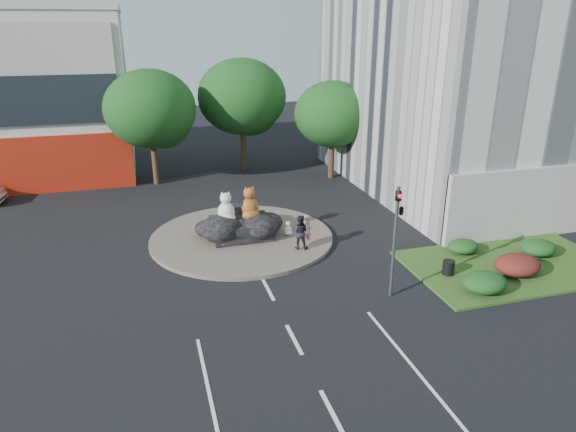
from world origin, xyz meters
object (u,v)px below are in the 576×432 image
pedestrian_pink (306,230)px  pedestrian_dark (300,232)px  cat_white (226,207)px  kitten_calico (222,238)px  kitten_white (288,228)px  cat_tabby (250,203)px  litter_bin (448,267)px

pedestrian_pink → pedestrian_dark: pedestrian_dark is taller
cat_white → kitten_calico: size_ratio=1.99×
kitten_white → pedestrian_dark: pedestrian_dark is taller
kitten_calico → cat_tabby: bearing=41.8°
kitten_calico → litter_bin: kitten_calico is taller
cat_tabby → pedestrian_dark: 3.41m
pedestrian_dark → pedestrian_pink: bearing=-116.6°
kitten_calico → kitten_white: bearing=17.3°
cat_tabby → pedestrian_pink: cat_tabby is taller
kitten_calico → pedestrian_dark: (3.82, -1.47, 0.47)m
cat_tabby → kitten_calico: 2.50m
kitten_calico → kitten_white: 3.77m
cat_tabby → kitten_calico: bearing=-148.9°
kitten_calico → pedestrian_dark: size_ratio=0.49×
pedestrian_pink → litter_bin: pedestrian_pink is taller
cat_tabby → kitten_calico: cat_tabby is taller
kitten_white → pedestrian_dark: bearing=-101.8°
cat_white → pedestrian_pink: size_ratio=1.06×
cat_tabby → kitten_white: size_ratio=2.37×
pedestrian_pink → pedestrian_dark: (-0.44, -0.37, 0.08)m
kitten_calico → litter_bin: bearing=-21.9°
pedestrian_dark → litter_bin: pedestrian_dark is taller
cat_tabby → litter_bin: 10.79m
pedestrian_dark → litter_bin: size_ratio=2.66×
cat_white → kitten_calico: 1.68m
litter_bin → cat_tabby: bearing=138.0°
cat_white → kitten_calico: (-0.44, -0.92, -1.34)m
pedestrian_pink → kitten_calico: bearing=-22.8°
cat_white → kitten_white: size_ratio=2.21×
cat_white → pedestrian_dark: (3.38, -2.38, -0.87)m
kitten_white → litter_bin: size_ratio=1.17×
kitten_calico → litter_bin: 11.43m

